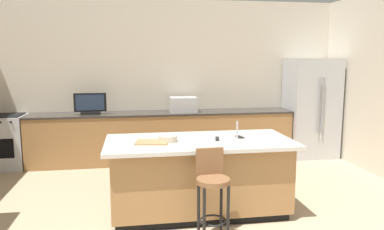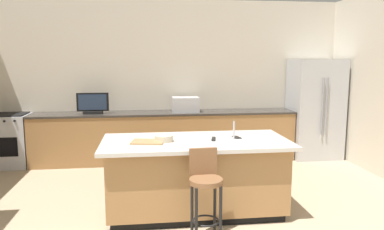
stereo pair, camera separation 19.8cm
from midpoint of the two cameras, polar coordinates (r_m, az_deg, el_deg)
The scene contains 14 objects.
wall_back at distance 7.08m, azimuth -4.91°, elevation 5.42°, with size 7.05×0.12×2.96m, color beige.
counter_back at distance 6.84m, azimuth -5.26°, elevation -3.36°, with size 4.77×0.62×0.91m.
kitchen_island at distance 4.57m, azimuth -0.12°, elevation -9.33°, with size 2.24×1.06×0.91m.
refrigerator at distance 7.45m, azimuth 17.12°, elevation 1.01°, with size 0.91×0.76×1.87m.
range_oven at distance 7.20m, azimuth -27.79°, elevation -3.67°, with size 0.74×0.63×0.93m.
microwave at distance 6.77m, azimuth -2.17°, elevation 1.63°, with size 0.48×0.36×0.27m, color #B7BABF.
tv_monitor at distance 6.72m, azimuth -16.22°, elevation 1.54°, with size 0.55×0.16×0.37m.
sink_faucet_back at distance 6.85m, azimuth -4.15°, elevation 1.57°, with size 0.02×0.02×0.24m, color #B2B2B7.
sink_faucet_island at distance 4.52m, azimuth 5.74°, elevation -2.29°, with size 0.02×0.02×0.22m, color #B2B2B7.
bar_stool_center at distance 3.84m, azimuth 1.64°, elevation -11.13°, with size 0.34×0.34×0.97m.
fruit_bowl at distance 4.38m, azimuth -5.03°, elevation -3.64°, with size 0.22×0.22×0.07m, color beige.
cell_phone at distance 4.63m, azimuth 6.16°, elevation -3.38°, with size 0.07×0.15×0.01m, color black.
tv_remote at distance 4.48m, azimuth 2.64°, elevation -3.67°, with size 0.04×0.17×0.02m, color black.
cutting_board at distance 4.34m, azimuth -7.48°, elevation -4.17°, with size 0.37×0.26×0.02m, color #A87F51.
Camera 1 is at (-0.62, -2.12, 1.88)m, focal length 34.62 mm.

